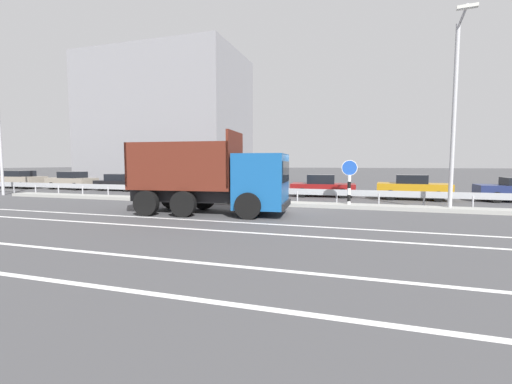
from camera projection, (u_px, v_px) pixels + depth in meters
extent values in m
plane|color=#424244|center=(282.00, 212.00, 15.35)|extent=(320.00, 320.00, 0.00)
cube|color=silver|center=(188.00, 220.00, 13.12)|extent=(67.96, 0.16, 0.01)
cube|color=silver|center=(165.00, 227.00, 11.56)|extent=(67.96, 0.16, 0.01)
cube|color=silver|center=(88.00, 252.00, 8.34)|extent=(67.96, 0.16, 0.01)
cube|color=silver|center=(14.00, 275.00, 6.59)|extent=(67.96, 0.16, 0.01)
cube|color=gray|center=(292.00, 204.00, 17.46)|extent=(37.38, 1.10, 0.18)
cube|color=#9EA0A5|center=(297.00, 191.00, 18.73)|extent=(67.96, 0.04, 0.32)
cylinder|color=#ADADB2|center=(14.00, 189.00, 25.09)|extent=(0.09, 0.09, 0.62)
cylinder|color=#ADADB2|center=(36.00, 189.00, 24.45)|extent=(0.09, 0.09, 0.62)
cylinder|color=#ADADB2|center=(58.00, 190.00, 23.82)|extent=(0.09, 0.09, 0.62)
cylinder|color=#ADADB2|center=(83.00, 191.00, 23.19)|extent=(0.09, 0.09, 0.62)
cylinder|color=#ADADB2|center=(108.00, 191.00, 22.55)|extent=(0.09, 0.09, 0.62)
cylinder|color=#ADADB2|center=(135.00, 192.00, 21.92)|extent=(0.09, 0.09, 0.62)
cylinder|color=#ADADB2|center=(164.00, 193.00, 21.29)|extent=(0.09, 0.09, 0.62)
cylinder|color=#ADADB2|center=(194.00, 194.00, 20.65)|extent=(0.09, 0.09, 0.62)
cylinder|color=#ADADB2|center=(226.00, 195.00, 20.02)|extent=(0.09, 0.09, 0.62)
cylinder|color=#ADADB2|center=(261.00, 196.00, 19.39)|extent=(0.09, 0.09, 0.62)
cylinder|color=#ADADB2|center=(297.00, 197.00, 18.75)|extent=(0.09, 0.09, 0.62)
cylinder|color=#ADADB2|center=(337.00, 198.00, 18.12)|extent=(0.09, 0.09, 0.62)
cylinder|color=#ADADB2|center=(379.00, 200.00, 17.49)|extent=(0.09, 0.09, 0.62)
cylinder|color=#ADADB2|center=(424.00, 201.00, 16.85)|extent=(0.09, 0.09, 0.62)
cylinder|color=#ADADB2|center=(473.00, 202.00, 16.22)|extent=(0.09, 0.09, 0.62)
cube|color=#144C8C|center=(262.00, 181.00, 14.23)|extent=(2.24, 2.61, 2.24)
cube|color=black|center=(286.00, 172.00, 13.99)|extent=(0.24, 2.08, 0.84)
cube|color=black|center=(286.00, 204.00, 14.10)|extent=(0.34, 2.37, 0.24)
cube|color=black|center=(187.00, 195.00, 14.96)|extent=(4.78, 1.80, 0.53)
cube|color=#511E14|center=(187.00, 187.00, 14.94)|extent=(4.69, 2.77, 0.12)
cube|color=#511E14|center=(196.00, 165.00, 15.94)|extent=(4.47, 0.55, 1.85)
cube|color=#511E14|center=(175.00, 165.00, 13.77)|extent=(4.47, 0.55, 1.85)
cube|color=#511E14|center=(235.00, 159.00, 14.39)|extent=(0.33, 2.32, 2.32)
cube|color=#511E14|center=(140.00, 165.00, 15.30)|extent=(0.33, 2.32, 1.85)
cylinder|color=black|center=(260.00, 199.00, 15.53)|extent=(1.07, 0.42, 1.04)
cylinder|color=black|center=(248.00, 206.00, 13.21)|extent=(1.07, 0.42, 1.04)
cylinder|color=black|center=(204.00, 198.00, 16.07)|extent=(1.07, 0.42, 1.04)
cylinder|color=black|center=(183.00, 204.00, 13.76)|extent=(1.07, 0.42, 1.04)
cylinder|color=black|center=(172.00, 198.00, 16.41)|extent=(1.07, 0.42, 1.04)
cylinder|color=black|center=(146.00, 203.00, 14.09)|extent=(1.07, 0.42, 1.04)
cylinder|color=white|center=(349.00, 205.00, 16.62)|extent=(0.16, 0.16, 0.32)
cylinder|color=black|center=(349.00, 198.00, 16.59)|extent=(0.16, 0.16, 0.32)
cylinder|color=white|center=(349.00, 191.00, 16.56)|extent=(0.16, 0.16, 0.32)
cylinder|color=black|center=(349.00, 185.00, 16.54)|extent=(0.16, 0.16, 0.32)
cylinder|color=white|center=(349.00, 178.00, 16.51)|extent=(0.16, 0.16, 0.32)
cylinder|color=#1E4CB2|center=(350.00, 168.00, 16.47)|extent=(0.69, 0.03, 0.69)
cylinder|color=white|center=(350.00, 168.00, 16.47)|extent=(0.75, 0.02, 0.75)
cylinder|color=#ADADB2|center=(454.00, 120.00, 15.10)|extent=(0.18, 0.18, 8.18)
cylinder|color=#ADADB2|center=(462.00, 17.00, 13.71)|extent=(0.33, 2.33, 0.10)
cube|color=silver|center=(467.00, 7.00, 12.65)|extent=(0.72, 0.27, 0.12)
cube|color=gray|center=(19.00, 180.00, 29.96)|extent=(4.66, 1.88, 0.73)
cube|color=black|center=(19.00, 174.00, 29.86)|extent=(1.96, 1.65, 0.49)
cylinder|color=black|center=(17.00, 184.00, 31.27)|extent=(0.60, 0.20, 0.60)
cylinder|color=black|center=(21.00, 186.00, 28.70)|extent=(0.60, 0.20, 0.60)
cylinder|color=black|center=(41.00, 184.00, 30.40)|extent=(0.60, 0.20, 0.60)
cube|color=gray|center=(72.00, 182.00, 28.63)|extent=(4.38, 2.06, 0.66)
cube|color=black|center=(73.00, 175.00, 28.53)|extent=(1.90, 1.66, 0.51)
cylinder|color=black|center=(52.00, 186.00, 28.39)|extent=(0.61, 0.25, 0.60)
cylinder|color=black|center=(69.00, 185.00, 29.91)|extent=(0.61, 0.25, 0.60)
cylinder|color=black|center=(75.00, 187.00, 27.40)|extent=(0.61, 0.25, 0.60)
cylinder|color=black|center=(92.00, 185.00, 28.92)|extent=(0.61, 0.25, 0.60)
cube|color=black|center=(120.00, 184.00, 27.22)|extent=(4.09, 1.86, 0.50)
cube|color=black|center=(119.00, 177.00, 27.22)|extent=(1.76, 1.54, 0.52)
cylinder|color=black|center=(140.00, 186.00, 27.54)|extent=(0.61, 0.23, 0.60)
cylinder|color=black|center=(126.00, 188.00, 26.07)|extent=(0.61, 0.23, 0.60)
cylinder|color=black|center=(115.00, 186.00, 28.41)|extent=(0.61, 0.23, 0.60)
cylinder|color=black|center=(101.00, 187.00, 26.93)|extent=(0.61, 0.23, 0.60)
cube|color=maroon|center=(180.00, 184.00, 25.35)|extent=(3.95, 2.12, 0.60)
cube|color=black|center=(179.00, 178.00, 25.33)|extent=(1.71, 1.77, 0.38)
cylinder|color=black|center=(200.00, 188.00, 25.95)|extent=(0.61, 0.23, 0.60)
cylinder|color=black|center=(190.00, 190.00, 24.20)|extent=(0.61, 0.23, 0.60)
cylinder|color=black|center=(172.00, 187.00, 26.54)|extent=(0.61, 0.23, 0.60)
cylinder|color=black|center=(160.00, 189.00, 24.79)|extent=(0.61, 0.23, 0.60)
cube|color=silver|center=(245.00, 185.00, 23.42)|extent=(4.45, 2.01, 0.71)
cube|color=black|center=(243.00, 177.00, 23.41)|extent=(1.90, 1.70, 0.42)
cylinder|color=black|center=(267.00, 190.00, 23.93)|extent=(0.61, 0.22, 0.60)
cylinder|color=black|center=(261.00, 192.00, 22.23)|extent=(0.61, 0.22, 0.60)
cylinder|color=black|center=(231.00, 189.00, 24.67)|extent=(0.61, 0.22, 0.60)
cylinder|color=black|center=(222.00, 191.00, 22.97)|extent=(0.61, 0.22, 0.60)
cube|color=maroon|center=(323.00, 188.00, 22.29)|extent=(4.17, 2.19, 0.55)
cube|color=black|center=(321.00, 179.00, 22.27)|extent=(1.81, 1.81, 0.58)
cylinder|color=black|center=(343.00, 191.00, 22.90)|extent=(0.61, 0.24, 0.60)
cylinder|color=black|center=(343.00, 193.00, 21.13)|extent=(0.61, 0.24, 0.60)
cylinder|color=black|center=(305.00, 190.00, 23.50)|extent=(0.61, 0.24, 0.60)
cylinder|color=black|center=(302.00, 193.00, 21.72)|extent=(0.61, 0.24, 0.60)
cube|color=#B27A14|center=(413.00, 189.00, 20.37)|extent=(4.16, 2.06, 0.67)
cube|color=black|center=(411.00, 179.00, 20.37)|extent=(1.80, 1.69, 0.51)
cylinder|color=black|center=(435.00, 194.00, 20.73)|extent=(0.61, 0.24, 0.60)
cylinder|color=black|center=(438.00, 197.00, 19.15)|extent=(0.61, 0.24, 0.60)
cylinder|color=black|center=(390.00, 193.00, 21.64)|extent=(0.61, 0.24, 0.60)
cylinder|color=black|center=(390.00, 195.00, 20.07)|extent=(0.61, 0.24, 0.60)
cylinder|color=black|center=(497.00, 197.00, 18.68)|extent=(0.60, 0.21, 0.60)
cylinder|color=black|center=(487.00, 195.00, 20.32)|extent=(0.60, 0.21, 0.60)
cube|color=gray|center=(167.00, 121.00, 35.22)|extent=(15.45, 9.72, 12.94)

